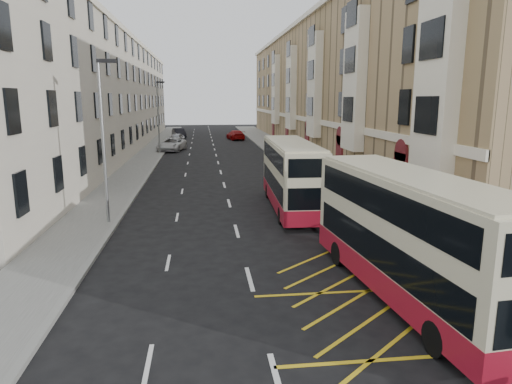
{
  "coord_description": "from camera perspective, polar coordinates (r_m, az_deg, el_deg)",
  "views": [
    {
      "loc": [
        -1.58,
        -11.19,
        6.32
      ],
      "look_at": [
        0.62,
        7.24,
        2.48
      ],
      "focal_mm": 32.0,
      "sensor_mm": 36.0,
      "label": 1
    }
  ],
  "objects": [
    {
      "name": "car_red",
      "position": [
        70.82,
        -2.56,
        7.14
      ],
      "size": [
        2.83,
        5.31,
        1.46
      ],
      "primitive_type": "imported",
      "rotation": [
        0.0,
        0.0,
        3.3
      ],
      "color": "#9B0809",
      "rests_on": "ground"
    },
    {
      "name": "terrace_right",
      "position": [
        58.92,
        9.67,
        12.68
      ],
      "size": [
        10.75,
        79.0,
        15.25
      ],
      "color": "tan",
      "rests_on": "ground"
    },
    {
      "name": "road_markings",
      "position": [
        56.56,
        -5.17,
        5.22
      ],
      "size": [
        10.0,
        110.0,
        0.01
      ],
      "primitive_type": null,
      "color": "silver",
      "rests_on": "ground"
    },
    {
      "name": "street_lamp_far",
      "position": [
        53.43,
        -12.09,
        9.62
      ],
      "size": [
        0.93,
        0.18,
        8.0
      ],
      "color": "gray",
      "rests_on": "pavement_left"
    },
    {
      "name": "terrace_left",
      "position": [
        57.91,
        -18.98,
        11.25
      ],
      "size": [
        9.18,
        79.0,
        13.25
      ],
      "color": "beige",
      "rests_on": "ground"
    },
    {
      "name": "ground",
      "position": [
        12.94,
        1.14,
        -17.54
      ],
      "size": [
        200.0,
        200.0,
        0.0
      ],
      "primitive_type": "plane",
      "color": "black",
      "rests_on": "ground"
    },
    {
      "name": "car_silver",
      "position": [
        65.89,
        -9.96,
        6.62
      ],
      "size": [
        2.61,
        4.49,
        1.43
      ],
      "primitive_type": "imported",
      "rotation": [
        0.0,
        0.0,
        -0.23
      ],
      "color": "#96989C",
      "rests_on": "ground"
    },
    {
      "name": "pedestrian_far",
      "position": [
        17.05,
        26.46,
        -7.68
      ],
      "size": [
        1.09,
        0.94,
        1.75
      ],
      "primitive_type": "imported",
      "rotation": [
        0.0,
        0.0,
        2.53
      ],
      "color": "black",
      "rests_on": "pavement_right"
    },
    {
      "name": "pavement_right",
      "position": [
        42.75,
        6.24,
        3.21
      ],
      "size": [
        4.0,
        120.0,
        0.15
      ],
      "primitive_type": "cube",
      "color": "#60615C",
      "rests_on": "ground"
    },
    {
      "name": "kerb_right",
      "position": [
        42.34,
        3.6,
        3.17
      ],
      "size": [
        0.25,
        120.0,
        0.15
      ],
      "primitive_type": "cube",
      "color": "gray",
      "rests_on": "ground"
    },
    {
      "name": "pavement_left",
      "position": [
        42.08,
        -14.82,
        2.75
      ],
      "size": [
        3.0,
        120.0,
        0.15
      ],
      "primitive_type": "cube",
      "color": "#60615C",
      "rests_on": "ground"
    },
    {
      "name": "guard_railing",
      "position": [
        19.44,
        17.34,
        -5.18
      ],
      "size": [
        0.06,
        6.56,
        1.01
      ],
      "color": "red",
      "rests_on": "pavement_right"
    },
    {
      "name": "street_lamp_near",
      "position": [
        23.73,
        -18.52,
        7.02
      ],
      "size": [
        0.93,
        0.18,
        8.0
      ],
      "color": "gray",
      "rests_on": "pavement_left"
    },
    {
      "name": "kerb_left",
      "position": [
        41.89,
        -12.79,
        2.81
      ],
      "size": [
        0.25,
        120.0,
        0.15
      ],
      "primitive_type": "cube",
      "color": "gray",
      "rests_on": "ground"
    },
    {
      "name": "double_decker_front",
      "position": [
        15.15,
        18.69,
        -5.31
      ],
      "size": [
        3.17,
        10.28,
        4.03
      ],
      "rotation": [
        0.0,
        0.0,
        0.09
      ],
      "color": "beige",
      "rests_on": "ground"
    },
    {
      "name": "car_dark",
      "position": [
        75.03,
        -9.62,
        7.27
      ],
      "size": [
        2.62,
        4.93,
        1.54
      ],
      "primitive_type": "imported",
      "rotation": [
        0.0,
        0.0,
        0.22
      ],
      "color": "black",
      "rests_on": "ground"
    },
    {
      "name": "white_van",
      "position": [
        56.55,
        -10.49,
        5.87
      ],
      "size": [
        3.7,
        6.09,
        1.58
      ],
      "primitive_type": "imported",
      "rotation": [
        0.0,
        0.0,
        -0.2
      ],
      "color": "silver",
      "rests_on": "ground"
    },
    {
      "name": "double_decker_rear",
      "position": [
        26.08,
        4.46,
        2.07
      ],
      "size": [
        2.6,
        9.84,
        3.89
      ],
      "rotation": [
        0.0,
        0.0,
        -0.04
      ],
      "color": "beige",
      "rests_on": "ground"
    }
  ]
}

